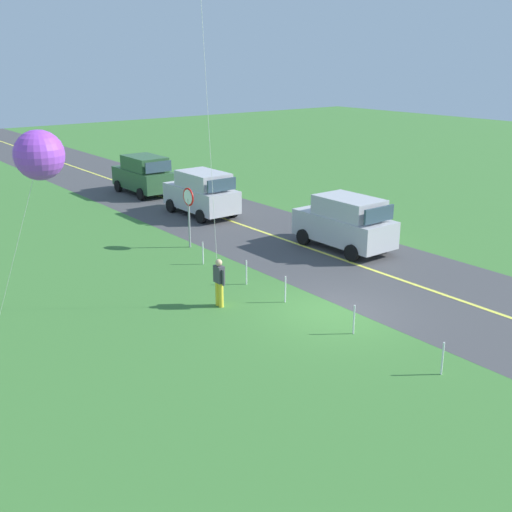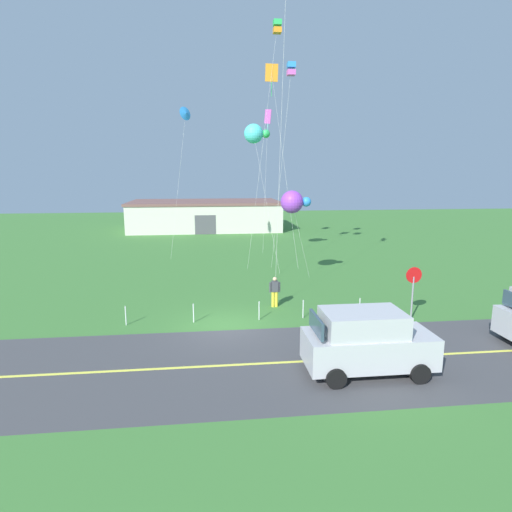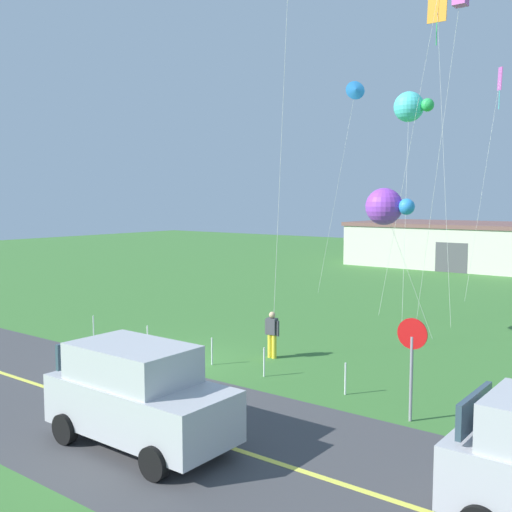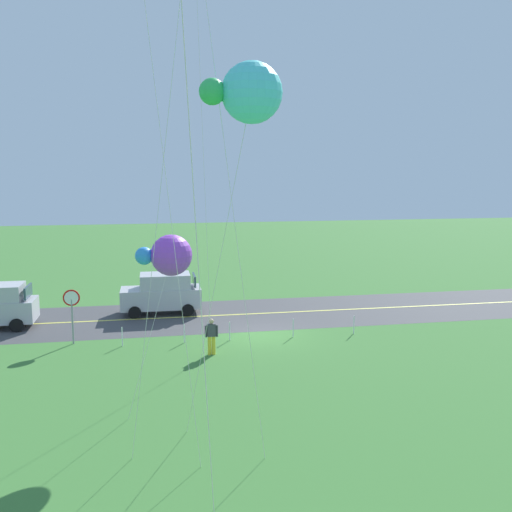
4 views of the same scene
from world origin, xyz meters
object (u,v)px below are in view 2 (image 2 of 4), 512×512
kite_orange_near (291,70)px  kite_cyan_top (272,78)px  warehouse_distant (205,215)px  car_suv_foreground (367,341)px  kite_blue_mid (268,119)px  stop_sign (413,283)px  person_adult_near (275,291)px  kite_green_far (277,28)px  kite_yellow_high (293,202)px  kite_purple_back (255,134)px  kite_pink_drift (186,114)px

kite_orange_near → kite_cyan_top: 1.45m
kite_cyan_top → warehouse_distant: bearing=102.9°
car_suv_foreground → kite_blue_mid: (0.17, 25.39, 10.39)m
stop_sign → person_adult_near: size_ratio=1.60×
kite_blue_mid → kite_green_far: 8.78m
person_adult_near → kite_orange_near: kite_orange_near is taller
kite_yellow_high → kite_purple_back: bearing=105.9°
car_suv_foreground → kite_orange_near: size_ratio=0.31×
person_adult_near → kite_blue_mid: bearing=-30.1°
stop_sign → kite_blue_mid: kite_blue_mid is taller
stop_sign → kite_green_far: bearing=108.1°
person_adult_near → stop_sign: bearing=-137.0°
kite_yellow_high → warehouse_distant: kite_yellow_high is taller
car_suv_foreground → kite_cyan_top: kite_cyan_top is taller
stop_sign → kite_yellow_high: 9.18m
kite_pink_drift → kite_purple_back: (5.09, -4.10, -1.84)m
car_suv_foreground → kite_pink_drift: size_ratio=0.36×
person_adult_near → kite_purple_back: kite_purple_back is taller
kite_blue_mid → kite_purple_back: bearing=-105.7°
kite_orange_near → warehouse_distant: 26.36m
kite_orange_near → warehouse_distant: (-6.24, 22.54, -12.17)m
kite_orange_near → kite_cyan_top: (-1.23, 0.65, -0.41)m
kite_yellow_high → kite_blue_mid: bearing=88.8°
kite_cyan_top → warehouse_distant: size_ratio=0.79×
person_adult_near → kite_cyan_top: (1.41, 10.53, 12.65)m
warehouse_distant → kite_pink_drift: bearing=-94.3°
person_adult_near → warehouse_distant: size_ratio=0.09×
stop_sign → kite_pink_drift: bearing=122.3°
car_suv_foreground → warehouse_distant: bearing=97.9°
car_suv_foreground → kite_yellow_high: size_ratio=0.75×
car_suv_foreground → warehouse_distant: (-5.56, 40.12, 0.60)m
kite_green_far → kite_orange_near: 3.13m
kite_orange_near → kite_cyan_top: bearing=152.2°
kite_green_far → kite_purple_back: 7.31m
kite_purple_back → warehouse_distant: (-3.76, 21.74, -7.93)m
kite_yellow_high → kite_pink_drift: (-6.78, 10.07, 6.40)m
person_adult_near → warehouse_distant: 32.63m
kite_green_far → warehouse_distant: kite_green_far is taller
kite_blue_mid → kite_pink_drift: bearing=-157.7°
stop_sign → person_adult_near: (-6.13, 2.69, -0.94)m
car_suv_foreground → kite_orange_near: kite_orange_near is taller
kite_purple_back → stop_sign: bearing=-65.9°
kite_blue_mid → kite_cyan_top: bearing=-95.8°
kite_cyan_top → person_adult_near: bearing=-97.6°
kite_orange_near → stop_sign: bearing=-74.5°
person_adult_near → warehouse_distant: (-3.60, 32.42, 0.89)m
person_adult_near → kite_purple_back: size_ratio=0.15×
person_adult_near → kite_pink_drift: bearing=-4.8°
car_suv_foreground → warehouse_distant: 40.51m
kite_pink_drift → kite_yellow_high: bearing=-56.0°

